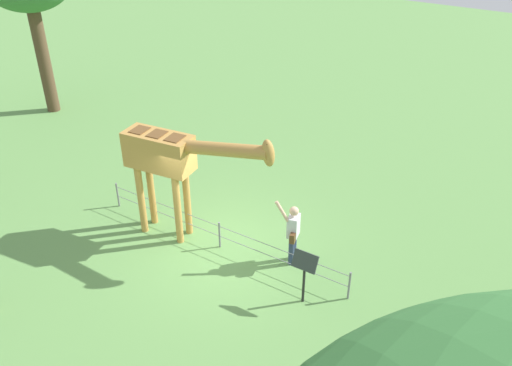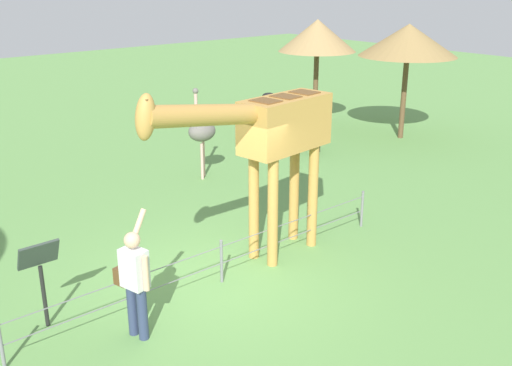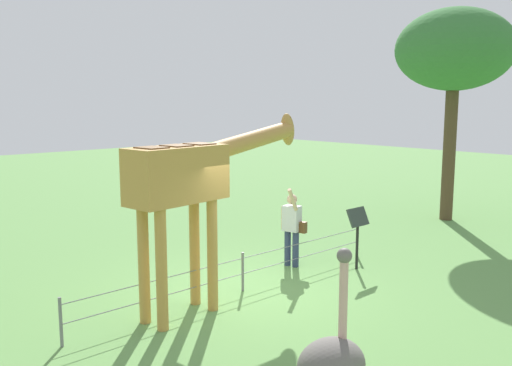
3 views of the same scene
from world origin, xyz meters
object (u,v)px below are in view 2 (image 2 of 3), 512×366
object	(u,v)px
visitor	(135,278)
info_sign	(40,266)
ostrich	(202,132)
shade_hut_far	(317,36)
giraffe	(272,135)
zebra	(302,112)
shade_hut_near	(408,40)

from	to	relation	value
visitor	info_sign	size ratio (longest dim) A/B	1.34
ostrich	info_sign	size ratio (longest dim) A/B	1.70
visitor	shade_hut_far	bearing A→B (deg)	-147.07
info_sign	ostrich	bearing A→B (deg)	-144.85
giraffe	zebra	bearing A→B (deg)	-139.08
visitor	zebra	bearing A→B (deg)	-148.27
zebra	shade_hut_near	distance (m)	3.97
visitor	shade_hut_near	bearing A→B (deg)	-160.27
zebra	ostrich	xyz separation A→B (m)	(3.40, 0.02, 0.01)
ostrich	shade_hut_near	bearing A→B (deg)	173.03
ostrich	info_sign	xyz separation A→B (m)	(5.53, 3.90, -0.23)
ostrich	info_sign	world-z (taller)	ostrich
giraffe	ostrich	bearing A→B (deg)	-110.51
giraffe	shade_hut_near	xyz separation A→B (m)	(-8.48, -3.50, 0.68)
giraffe	shade_hut_far	size ratio (longest dim) A/B	1.15
zebra	ostrich	size ratio (longest dim) A/B	0.74
info_sign	giraffe	bearing A→B (deg)	173.52
giraffe	visitor	xyz separation A→B (m)	(3.04, 0.63, -1.35)
giraffe	shade_hut_near	world-z (taller)	shade_hut_near
shade_hut_far	info_sign	xyz separation A→B (m)	(11.27, 5.66, -1.99)
info_sign	zebra	bearing A→B (deg)	-156.34
giraffe	shade_hut_near	size ratio (longest dim) A/B	1.16
zebra	shade_hut_near	size ratio (longest dim) A/B	0.49
shade_hut_near	info_sign	xyz separation A→B (m)	(12.39, 3.06, -1.98)
giraffe	shade_hut_far	bearing A→B (deg)	-140.32
visitor	zebra	distance (m)	9.48
giraffe	zebra	xyz separation A→B (m)	(-5.03, -4.36, -1.09)
giraffe	visitor	distance (m)	3.38
shade_hut_near	info_sign	bearing A→B (deg)	13.87
giraffe	info_sign	distance (m)	4.14
ostrich	shade_hut_near	xyz separation A→B (m)	(-6.85, 0.84, 1.75)
shade_hut_near	giraffe	bearing A→B (deg)	22.44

